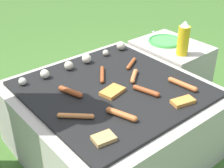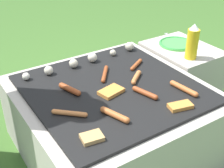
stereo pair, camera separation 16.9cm
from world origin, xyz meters
name	(u,v)px [view 2 (the right image)]	position (x,y,z in m)	size (l,w,h in m)	color
ground_plane	(112,147)	(0.00, 0.00, 0.00)	(14.00, 14.00, 0.00)	#3D6628
grill	(112,119)	(0.00, 0.00, 0.21)	(1.00, 1.00, 0.43)	#B2AA9E
side_ledge	(179,75)	(0.71, 0.18, 0.21)	(0.40, 0.50, 0.43)	#B2AA9E
sausage_back_left	(70,89)	(-0.21, 0.08, 0.44)	(0.07, 0.15, 0.03)	#93421E
sausage_front_left	(136,77)	(0.16, 0.00, 0.44)	(0.12, 0.10, 0.03)	#C6753D
sausage_mid_right	(184,89)	(0.30, -0.24, 0.44)	(0.05, 0.19, 0.03)	#B7602D
sausage_back_center	(145,93)	(0.10, -0.16, 0.44)	(0.06, 0.16, 0.03)	#93421E
sausage_front_right	(115,115)	(-0.14, -0.24, 0.44)	(0.07, 0.16, 0.03)	#B7602D
sausage_mid_left	(69,113)	(-0.31, -0.11, 0.44)	(0.14, 0.13, 0.02)	#C6753D
sausage_front_center	(105,74)	(0.04, 0.13, 0.44)	(0.13, 0.15, 0.02)	#93421E
sausage_back_right	(136,65)	(0.26, 0.13, 0.44)	(0.13, 0.09, 0.02)	#A34C23
bread_slice_right	(111,91)	(-0.04, -0.05, 0.44)	(0.14, 0.11, 0.02)	#D18438
bread_slice_left	(180,106)	(0.17, -0.35, 0.44)	(0.13, 0.09, 0.02)	#D18438
bread_slice_center	(92,137)	(-0.31, -0.32, 0.44)	(0.10, 0.08, 0.02)	tan
mushroom_row	(87,59)	(0.03, 0.33, 0.46)	(0.78, 0.08, 0.06)	silver
plate_colorful	(177,43)	(0.71, 0.25, 0.44)	(0.25, 0.25, 0.02)	#4CB24C
condiment_bottle	(192,42)	(0.63, 0.03, 0.54)	(0.08, 0.08, 0.23)	gold
fork_utensil	(170,37)	(0.76, 0.37, 0.43)	(0.07, 0.17, 0.01)	silver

